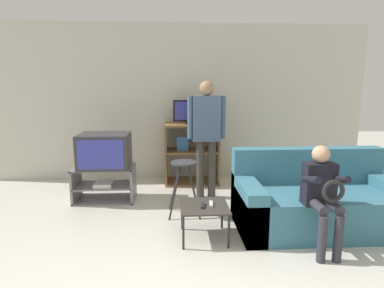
{
  "coord_description": "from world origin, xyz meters",
  "views": [
    {
      "loc": [
        -0.08,
        -1.78,
        1.6
      ],
      "look_at": [
        0.14,
        2.02,
        0.9
      ],
      "focal_mm": 30.0,
      "sensor_mm": 36.0,
      "label": 1
    }
  ],
  "objects_px": {
    "folding_stool": "(184,173)",
    "remote_control_white": "(211,204)",
    "television_main": "(105,150)",
    "television_flat": "(192,113)",
    "remote_control_black": "(203,206)",
    "couch": "(316,202)",
    "person_standing_adult": "(206,128)",
    "media_shelf": "(192,153)",
    "snack_table": "(204,209)",
    "person_seated_child": "(322,190)",
    "tv_stand": "(105,184)"
  },
  "relations": [
    {
      "from": "television_main",
      "to": "person_seated_child",
      "type": "distance_m",
      "value": 2.82
    },
    {
      "from": "snack_table",
      "to": "couch",
      "type": "height_order",
      "value": "couch"
    },
    {
      "from": "snack_table",
      "to": "person_standing_adult",
      "type": "height_order",
      "value": "person_standing_adult"
    },
    {
      "from": "media_shelf",
      "to": "folding_stool",
      "type": "bearing_deg",
      "value": -97.27
    },
    {
      "from": "television_flat",
      "to": "remote_control_white",
      "type": "relative_size",
      "value": 4.15
    },
    {
      "from": "folding_stool",
      "to": "remote_control_white",
      "type": "relative_size",
      "value": 4.73
    },
    {
      "from": "folding_stool",
      "to": "television_main",
      "type": "bearing_deg",
      "value": 151.59
    },
    {
      "from": "television_main",
      "to": "remote_control_white",
      "type": "xyz_separation_m",
      "value": [
        1.34,
        -1.22,
        -0.34
      ]
    },
    {
      "from": "television_main",
      "to": "remote_control_white",
      "type": "distance_m",
      "value": 1.84
    },
    {
      "from": "remote_control_white",
      "to": "person_standing_adult",
      "type": "relative_size",
      "value": 0.09
    },
    {
      "from": "snack_table",
      "to": "remote_control_white",
      "type": "distance_m",
      "value": 0.09
    },
    {
      "from": "tv_stand",
      "to": "person_seated_child",
      "type": "height_order",
      "value": "person_seated_child"
    },
    {
      "from": "media_shelf",
      "to": "remote_control_black",
      "type": "bearing_deg",
      "value": -89.96
    },
    {
      "from": "television_main",
      "to": "couch",
      "type": "bearing_deg",
      "value": -21.85
    },
    {
      "from": "snack_table",
      "to": "remote_control_black",
      "type": "xyz_separation_m",
      "value": [
        -0.01,
        -0.03,
        0.05
      ]
    },
    {
      "from": "television_flat",
      "to": "remote_control_black",
      "type": "height_order",
      "value": "television_flat"
    },
    {
      "from": "folding_stool",
      "to": "media_shelf",
      "type": "bearing_deg",
      "value": 82.73
    },
    {
      "from": "snack_table",
      "to": "couch",
      "type": "xyz_separation_m",
      "value": [
        1.3,
        0.21,
        -0.04
      ]
    },
    {
      "from": "television_flat",
      "to": "remote_control_black",
      "type": "bearing_deg",
      "value": -89.97
    },
    {
      "from": "person_seated_child",
      "to": "folding_stool",
      "type": "bearing_deg",
      "value": 143.24
    },
    {
      "from": "television_flat",
      "to": "folding_stool",
      "type": "height_order",
      "value": "television_flat"
    },
    {
      "from": "media_shelf",
      "to": "remote_control_white",
      "type": "xyz_separation_m",
      "value": [
        0.09,
        -1.98,
        -0.13
      ]
    },
    {
      "from": "media_shelf",
      "to": "television_flat",
      "type": "xyz_separation_m",
      "value": [
        0.0,
        -0.01,
        0.66
      ]
    },
    {
      "from": "television_main",
      "to": "media_shelf",
      "type": "xyz_separation_m",
      "value": [
        1.25,
        0.76,
        -0.21
      ]
    },
    {
      "from": "snack_table",
      "to": "media_shelf",
      "type": "bearing_deg",
      "value": 90.43
    },
    {
      "from": "tv_stand",
      "to": "television_main",
      "type": "distance_m",
      "value": 0.48
    },
    {
      "from": "snack_table",
      "to": "remote_control_white",
      "type": "relative_size",
      "value": 3.46
    },
    {
      "from": "media_shelf",
      "to": "television_flat",
      "type": "relative_size",
      "value": 1.65
    },
    {
      "from": "television_main",
      "to": "folding_stool",
      "type": "relative_size",
      "value": 0.99
    },
    {
      "from": "television_main",
      "to": "snack_table",
      "type": "height_order",
      "value": "television_main"
    },
    {
      "from": "television_main",
      "to": "remote_control_black",
      "type": "bearing_deg",
      "value": -45.49
    },
    {
      "from": "television_main",
      "to": "couch",
      "type": "distance_m",
      "value": 2.79
    },
    {
      "from": "folding_stool",
      "to": "snack_table",
      "type": "height_order",
      "value": "folding_stool"
    },
    {
      "from": "couch",
      "to": "person_seated_child",
      "type": "height_order",
      "value": "person_seated_child"
    },
    {
      "from": "television_main",
      "to": "remote_control_black",
      "type": "distance_m",
      "value": 1.81
    },
    {
      "from": "snack_table",
      "to": "person_seated_child",
      "type": "height_order",
      "value": "person_seated_child"
    },
    {
      "from": "folding_stool",
      "to": "person_standing_adult",
      "type": "distance_m",
      "value": 0.84
    },
    {
      "from": "tv_stand",
      "to": "media_shelf",
      "type": "xyz_separation_m",
      "value": [
        1.27,
        0.76,
        0.27
      ]
    },
    {
      "from": "person_seated_child",
      "to": "tv_stand",
      "type": "bearing_deg",
      "value": 147.11
    },
    {
      "from": "folding_stool",
      "to": "tv_stand",
      "type": "bearing_deg",
      "value": 152.12
    },
    {
      "from": "television_main",
      "to": "television_flat",
      "type": "relative_size",
      "value": 1.13
    },
    {
      "from": "remote_control_white",
      "to": "person_seated_child",
      "type": "distance_m",
      "value": 1.1
    },
    {
      "from": "media_shelf",
      "to": "couch",
      "type": "bearing_deg",
      "value": -53.69
    },
    {
      "from": "couch",
      "to": "person_standing_adult",
      "type": "xyz_separation_m",
      "value": [
        -1.15,
        1.05,
        0.72
      ]
    },
    {
      "from": "television_main",
      "to": "folding_stool",
      "type": "distance_m",
      "value": 1.24
    },
    {
      "from": "television_main",
      "to": "person_seated_child",
      "type": "bearing_deg",
      "value": -33.16
    },
    {
      "from": "remote_control_black",
      "to": "remote_control_white",
      "type": "height_order",
      "value": "same"
    },
    {
      "from": "tv_stand",
      "to": "folding_stool",
      "type": "relative_size",
      "value": 1.21
    },
    {
      "from": "remote_control_white",
      "to": "person_standing_adult",
      "type": "distance_m",
      "value": 1.4
    },
    {
      "from": "tv_stand",
      "to": "person_seated_child",
      "type": "relative_size",
      "value": 0.8
    }
  ]
}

